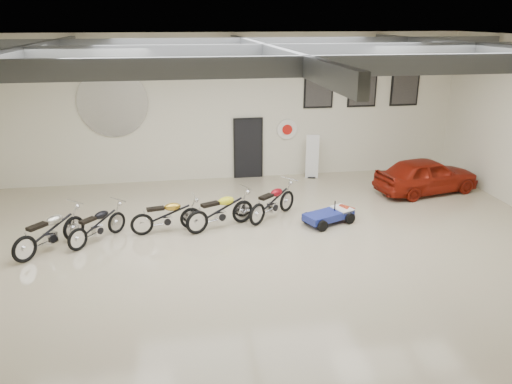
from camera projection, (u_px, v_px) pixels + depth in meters
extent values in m
cube|color=tan|center=(264.00, 249.00, 12.39)|extent=(16.00, 12.00, 0.01)
cube|color=slate|center=(265.00, 40.00, 10.74)|extent=(16.00, 12.00, 0.01)
cube|color=beige|center=(233.00, 108.00, 17.15)|extent=(16.00, 0.02, 5.00)
cube|color=black|center=(248.00, 149.00, 17.66)|extent=(0.92, 0.08, 2.10)
imported|color=maroon|center=(426.00, 175.00, 16.25)|extent=(2.04, 3.66, 1.18)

